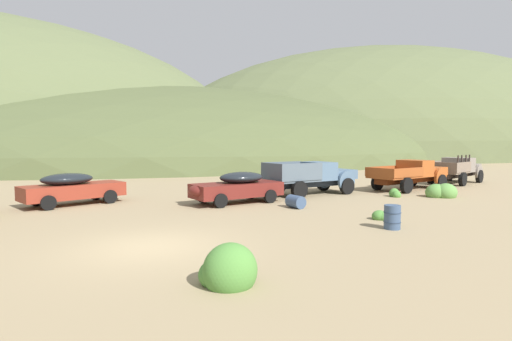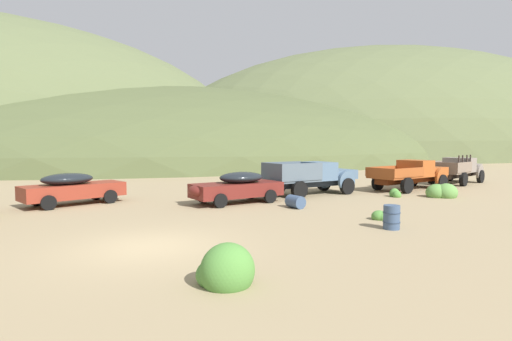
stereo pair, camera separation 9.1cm
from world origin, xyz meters
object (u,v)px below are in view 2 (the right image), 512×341
object	(u,v)px
truck_chalk_blue	(317,177)
oil_drum_foreground	(392,217)
truck_oxide_orange	(414,174)
oil_drum_spare	(295,202)
car_rust_red	(77,188)
truck_primer_gray	(459,170)
car_oxblood	(234,187)

from	to	relation	value
truck_chalk_blue	oil_drum_foreground	world-z (taller)	truck_chalk_blue
truck_oxide_orange	oil_drum_spare	distance (m)	11.33
car_rust_red	truck_primer_gray	bearing A→B (deg)	-21.66
car_oxblood	oil_drum_foreground	bearing A→B (deg)	101.64
car_oxblood	truck_chalk_blue	world-z (taller)	truck_chalk_blue
car_rust_red	truck_primer_gray	size ratio (longest dim) A/B	0.87
car_oxblood	oil_drum_foreground	distance (m)	8.41
oil_drum_foreground	oil_drum_spare	world-z (taller)	oil_drum_foreground
car_rust_red	oil_drum_foreground	world-z (taller)	car_rust_red
oil_drum_spare	car_oxblood	bearing A→B (deg)	127.35
car_oxblood	truck_chalk_blue	bearing A→B (deg)	-175.33
car_rust_red	oil_drum_foreground	xyz separation A→B (m)	(9.84, -11.01, -0.39)
truck_chalk_blue	oil_drum_spare	xyz separation A→B (m)	(-3.79, -3.80, -0.71)
car_oxblood	truck_primer_gray	bearing A→B (deg)	178.80
truck_chalk_blue	car_rust_red	bearing A→B (deg)	166.39
oil_drum_spare	truck_primer_gray	bearing A→B (deg)	14.98
oil_drum_spare	truck_oxide_orange	bearing A→B (deg)	15.82
car_rust_red	car_oxblood	xyz separation A→B (m)	(7.15, -3.05, 0.00)
car_rust_red	oil_drum_foreground	size ratio (longest dim) A/B	6.09
truck_chalk_blue	oil_drum_spare	size ratio (longest dim) A/B	6.39
car_rust_red	truck_chalk_blue	xyz separation A→B (m)	(12.93, -1.86, 0.20)
truck_primer_gray	oil_drum_foreground	xyz separation A→B (m)	(-16.27, -9.90, -0.57)
truck_primer_gray	oil_drum_foreground	bearing A→B (deg)	-166.39
truck_primer_gray	oil_drum_spare	bearing A→B (deg)	177.27
truck_primer_gray	car_rust_red	bearing A→B (deg)	159.84
car_rust_red	truck_chalk_blue	world-z (taller)	truck_chalk_blue
truck_oxide_orange	oil_drum_spare	size ratio (longest dim) A/B	6.95
car_rust_red	oil_drum_spare	world-z (taller)	car_rust_red
car_rust_red	truck_primer_gray	world-z (taller)	truck_primer_gray
truck_chalk_blue	truck_primer_gray	xyz separation A→B (m)	(13.18, 0.74, -0.01)
truck_oxide_orange	truck_primer_gray	world-z (taller)	truck_primer_gray
car_rust_red	truck_oxide_orange	world-z (taller)	truck_oxide_orange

